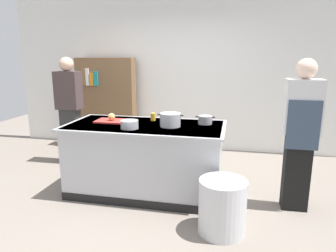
% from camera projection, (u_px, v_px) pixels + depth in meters
% --- Properties ---
extents(ground_plane, '(10.00, 10.00, 0.00)m').
position_uv_depth(ground_plane, '(146.00, 191.00, 4.05)').
color(ground_plane, slate).
extents(back_wall, '(6.40, 0.12, 3.00)m').
position_uv_depth(back_wall, '(176.00, 69.00, 5.70)').
color(back_wall, white).
rests_on(back_wall, ground_plane).
extents(counter_island, '(1.98, 0.98, 0.90)m').
position_uv_depth(counter_island, '(146.00, 158.00, 3.94)').
color(counter_island, '#B7BABF').
rests_on(counter_island, ground_plane).
extents(cutting_board, '(0.40, 0.28, 0.02)m').
position_uv_depth(cutting_board, '(112.00, 121.00, 4.01)').
color(cutting_board, red).
rests_on(cutting_board, counter_island).
extents(onion, '(0.09, 0.09, 0.09)m').
position_uv_depth(onion, '(111.00, 117.00, 3.99)').
color(onion, tan).
rests_on(onion, cutting_board).
extents(stock_pot, '(0.32, 0.25, 0.16)m').
position_uv_depth(stock_pot, '(170.00, 120.00, 3.73)').
color(stock_pot, '#B7BABF').
rests_on(stock_pot, counter_island).
extents(sauce_pan, '(0.24, 0.18, 0.10)m').
position_uv_depth(sauce_pan, '(205.00, 120.00, 3.87)').
color(sauce_pan, '#99999E').
rests_on(sauce_pan, counter_island).
extents(mixing_bowl, '(0.21, 0.21, 0.10)m').
position_uv_depth(mixing_bowl, '(130.00, 124.00, 3.64)').
color(mixing_bowl, '#B7BABF').
rests_on(mixing_bowl, counter_island).
extents(juice_cup, '(0.07, 0.07, 0.10)m').
position_uv_depth(juice_cup, '(153.00, 117.00, 4.08)').
color(juice_cup, yellow).
rests_on(juice_cup, counter_island).
extents(trash_bin, '(0.47, 0.47, 0.56)m').
position_uv_depth(trash_bin, '(222.00, 207.00, 3.06)').
color(trash_bin, silver).
rests_on(trash_bin, ground_plane).
extents(person_chef, '(0.38, 0.25, 1.72)m').
position_uv_depth(person_chef, '(300.00, 132.00, 3.41)').
color(person_chef, black).
rests_on(person_chef, ground_plane).
extents(person_guest, '(0.38, 0.24, 1.72)m').
position_uv_depth(person_guest, '(70.00, 108.00, 4.95)').
color(person_guest, '#2E2E2E').
rests_on(person_guest, ground_plane).
extents(bookshelf, '(1.10, 0.31, 1.70)m').
position_uv_depth(bookshelf, '(107.00, 103.00, 5.83)').
color(bookshelf, brown).
rests_on(bookshelf, ground_plane).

